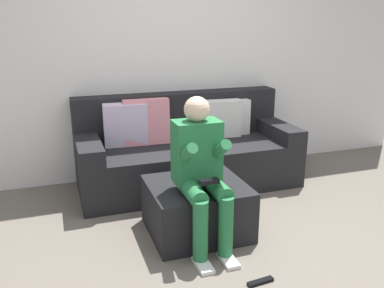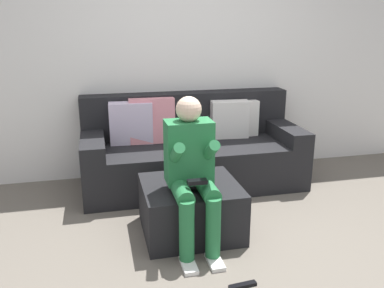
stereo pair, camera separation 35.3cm
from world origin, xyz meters
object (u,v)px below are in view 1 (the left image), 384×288
at_px(couch_sectional, 186,150).
at_px(remote_near_ottoman, 260,282).
at_px(person_seated, 201,167).
at_px(ottoman, 197,208).

distance_m(couch_sectional, remote_near_ottoman, 1.88).
bearing_deg(person_seated, remote_near_ottoman, -72.11).
height_order(couch_sectional, person_seated, person_seated).
relative_size(ottoman, remote_near_ottoman, 4.05).
bearing_deg(couch_sectional, person_seated, -102.81).
bearing_deg(ottoman, remote_near_ottoman, -78.33).
bearing_deg(couch_sectional, remote_near_ottoman, -92.55).
distance_m(ottoman, remote_near_ottoman, 0.84).
xyz_separation_m(couch_sectional, ottoman, (-0.25, -1.05, -0.15)).
height_order(couch_sectional, ottoman, couch_sectional).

